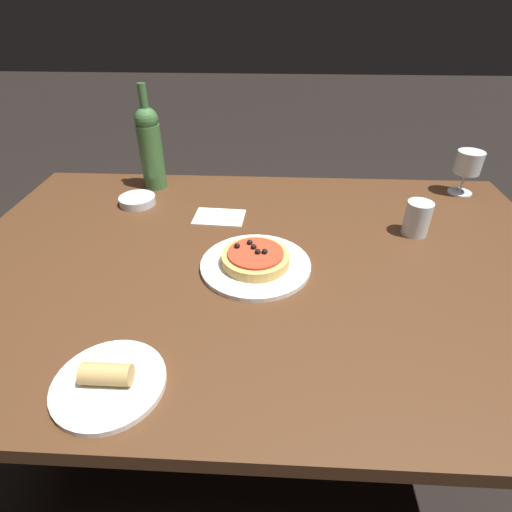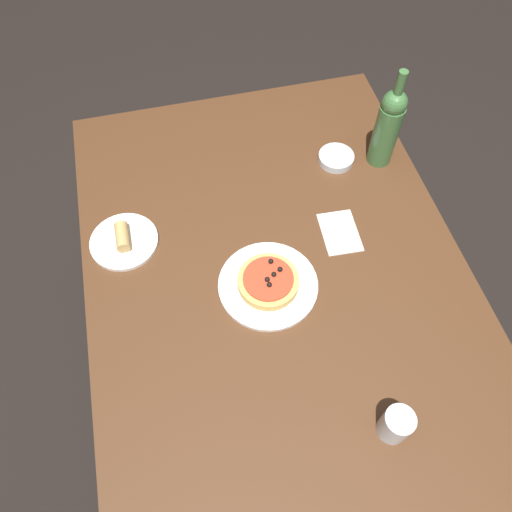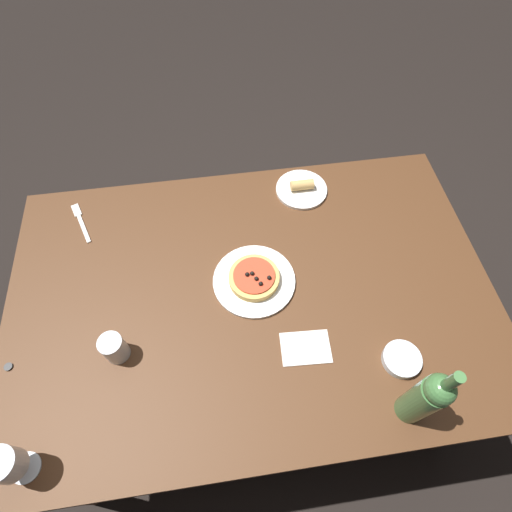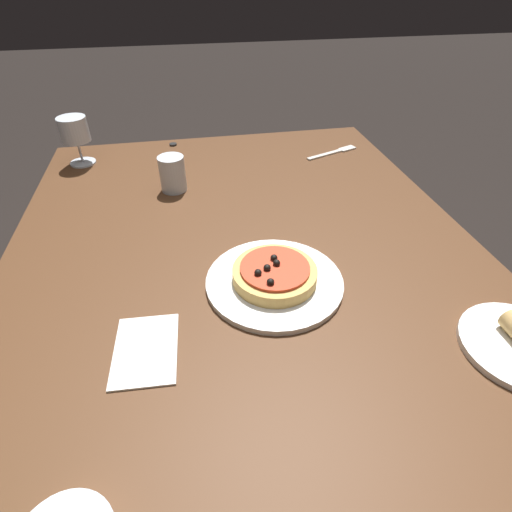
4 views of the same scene
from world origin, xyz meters
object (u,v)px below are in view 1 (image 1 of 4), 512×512
object	(u,v)px
pizza	(256,258)
side_bowl	(137,200)
wine_glass	(468,164)
side_plate	(109,382)
dining_table	(261,283)
dinner_plate	(256,265)
wine_bottle	(150,146)
water_cup	(417,218)

from	to	relation	value
pizza	side_bowl	bearing A→B (deg)	-39.60
wine_glass	side_plate	size ratio (longest dim) A/B	0.73
dining_table	side_plate	xyz separation A→B (m)	(0.24, 0.40, 0.09)
dining_table	side_plate	bearing A→B (deg)	58.34
dining_table	dinner_plate	world-z (taller)	dinner_plate
dinner_plate	side_plate	world-z (taller)	side_plate
dining_table	wine_bottle	xyz separation A→B (m)	(0.38, -0.42, 0.22)
wine_bottle	side_plate	bearing A→B (deg)	99.15
dinner_plate	side_plate	size ratio (longest dim) A/B	1.39
dining_table	wine_bottle	world-z (taller)	wine_bottle
pizza	side_bowl	xyz separation A→B (m)	(0.39, -0.32, -0.02)
water_cup	side_plate	distance (m)	0.85
wine_glass	dining_table	bearing A→B (deg)	33.11
dinner_plate	water_cup	xyz separation A→B (m)	(-0.43, -0.18, 0.04)
dining_table	side_bowl	xyz separation A→B (m)	(0.40, -0.28, 0.09)
pizza	water_cup	size ratio (longest dim) A/B	1.73
side_bowl	wine_bottle	bearing A→B (deg)	-100.27
wine_glass	wine_bottle	world-z (taller)	wine_bottle
wine_bottle	water_cup	size ratio (longest dim) A/B	3.48
wine_glass	side_bowl	xyz separation A→B (m)	(1.04, 0.13, -0.09)
wine_glass	side_bowl	distance (m)	1.05
side_bowl	side_plate	size ratio (longest dim) A/B	0.58
side_bowl	wine_glass	bearing A→B (deg)	-172.75
dining_table	pizza	world-z (taller)	pizza
wine_glass	water_cup	size ratio (longest dim) A/B	1.49
water_cup	dining_table	bearing A→B (deg)	19.31
wine_bottle	side_bowl	xyz separation A→B (m)	(0.02, 0.13, -0.13)
side_bowl	pizza	bearing A→B (deg)	140.40
wine_bottle	water_cup	world-z (taller)	wine_bottle
wine_glass	water_cup	xyz separation A→B (m)	(0.22, 0.27, -0.05)
dinner_plate	wine_glass	bearing A→B (deg)	-145.24
wine_glass	wine_bottle	bearing A→B (deg)	-0.08
wine_bottle	side_plate	size ratio (longest dim) A/B	1.72
pizza	side_plate	xyz separation A→B (m)	(0.23, 0.36, -0.02)
dinner_plate	wine_glass	world-z (taller)	wine_glass
side_plate	dining_table	bearing A→B (deg)	-121.66
pizza	water_cup	distance (m)	0.47
pizza	water_cup	xyz separation A→B (m)	(-0.43, -0.18, 0.02)
dinner_plate	side_plate	bearing A→B (deg)	57.31
wine_glass	wine_bottle	xyz separation A→B (m)	(1.01, -0.00, 0.04)
dining_table	dinner_plate	xyz separation A→B (m)	(0.01, 0.04, 0.08)
side_plate	pizza	bearing A→B (deg)	-122.66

